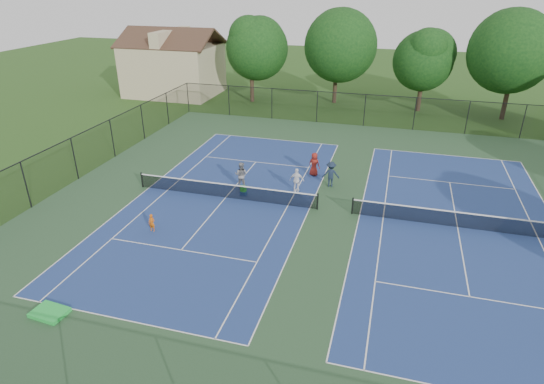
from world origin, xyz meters
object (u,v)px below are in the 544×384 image
(tree_back_b, at_px, (338,41))
(bystander_b, at_px, (331,174))
(tree_back_d, at_px, (517,48))
(tree_back_c, at_px, (425,57))
(clapboard_house, at_px, (174,68))
(ball_hopper, at_px, (243,189))
(ball_crate, at_px, (243,193))
(tree_back_a, at_px, (251,46))
(bystander_c, at_px, (314,164))
(instructor, at_px, (241,175))
(child_player, at_px, (152,223))
(bystander_a, at_px, (297,180))

(tree_back_b, xyz_separation_m, bystander_b, (3.17, -22.42, -5.71))
(tree_back_d, bearing_deg, bystander_b, -124.11)
(tree_back_b, distance_m, tree_back_c, 9.12)
(clapboard_house, height_order, ball_hopper, clapboard_house)
(clapboard_house, relative_size, bystander_b, 6.10)
(tree_back_b, xyz_separation_m, ball_crate, (-2.01, -25.36, -6.45))
(tree_back_a, relative_size, bystander_b, 5.17)
(bystander_c, bearing_deg, tree_back_a, -45.71)
(instructor, bearing_deg, bystander_b, -161.55)
(tree_back_d, xyz_separation_m, bystander_c, (-15.26, -18.88, -5.98))
(child_player, height_order, ball_hopper, child_player)
(tree_back_a, xyz_separation_m, ball_hopper, (6.99, -23.36, -5.57))
(clapboard_house, xyz_separation_m, ball_hopper, (16.99, -24.36, -2.62))
(tree_back_a, relative_size, tree_back_c, 1.09)
(tree_back_c, bearing_deg, bystander_c, -110.06)
(tree_back_b, bearing_deg, bystander_c, -85.23)
(tree_back_b, height_order, bystander_a, tree_back_b)
(ball_hopper, bearing_deg, tree_back_b, 85.47)
(instructor, distance_m, ball_hopper, 1.36)
(bystander_b, xyz_separation_m, bystander_c, (-1.43, 1.54, -0.04))
(tree_back_b, height_order, bystander_b, tree_back_b)
(tree_back_c, xyz_separation_m, bystander_b, (-5.83, -21.42, -4.60))
(tree_back_a, relative_size, instructor, 5.13)
(bystander_a, distance_m, bystander_c, 3.04)
(instructor, xyz_separation_m, bystander_b, (5.72, 1.77, -0.01))
(bystander_b, height_order, ball_crate, bystander_b)
(child_player, xyz_separation_m, ball_crate, (3.39, 5.68, -0.37))
(tree_back_c, height_order, clapboard_house, tree_back_c)
(instructor, bearing_deg, child_player, 68.67)
(tree_back_d, relative_size, clapboard_house, 0.96)
(tree_back_a, relative_size, tree_back_b, 0.91)
(bystander_c, distance_m, ball_crate, 5.89)
(tree_back_b, relative_size, ball_hopper, 27.69)
(tree_back_d, xyz_separation_m, child_player, (-22.40, -29.04, -6.31))
(tree_back_c, height_order, child_player, tree_back_c)
(tree_back_a, relative_size, bystander_c, 5.42)
(tree_back_b, relative_size, bystander_c, 5.94)
(tree_back_c, relative_size, child_player, 8.12)
(clapboard_house, bearing_deg, tree_back_d, -1.59)
(tree_back_d, xyz_separation_m, ball_crate, (-19.01, -23.36, -6.68))
(tree_back_b, bearing_deg, child_player, -99.87)
(tree_back_b, distance_m, ball_hopper, 26.17)
(clapboard_house, relative_size, bystander_c, 6.40)
(child_player, bearing_deg, ball_hopper, 60.27)
(tree_back_a, xyz_separation_m, child_player, (3.60, -29.04, -5.52))
(bystander_a, distance_m, ball_hopper, 3.53)
(tree_back_a, height_order, bystander_a, tree_back_a)
(tree_back_c, xyz_separation_m, child_player, (-14.40, -30.04, -4.96))
(bystander_c, bearing_deg, clapboard_house, -29.13)
(tree_back_d, bearing_deg, tree_back_b, 173.29)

